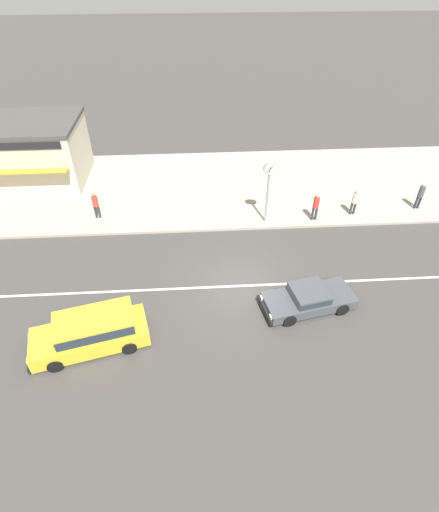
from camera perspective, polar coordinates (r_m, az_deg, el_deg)
ground_plane at (r=19.40m, az=2.98°, el=-4.29°), size 160.00×160.00×0.00m
lane_centre_stripe at (r=19.40m, az=2.98°, el=-4.28°), size 50.40×0.14×0.01m
kerb_strip at (r=27.06m, az=0.85°, el=9.98°), size 68.00×10.00×0.15m
minivan_yellow_1 at (r=17.17m, az=-17.75°, el=-10.13°), size 5.01×2.84×1.56m
sedan_dark_grey_2 at (r=18.47m, az=12.57°, el=-5.92°), size 4.43×2.47×1.06m
street_clock at (r=22.11m, az=7.07°, el=10.94°), size 0.69×0.22×3.71m
pedestrian_near_clock at (r=24.30m, az=-17.30°, el=7.15°), size 0.34×0.34×1.63m
pedestrian_mid_kerb at (r=24.85m, az=18.75°, el=7.50°), size 0.34×0.34×1.59m
pedestrian_by_shop at (r=23.66m, az=13.60°, el=7.09°), size 0.34×0.34×1.70m
pedestrian_far_end at (r=26.89m, az=26.82°, el=7.93°), size 0.34×0.34×1.71m
shopfront_corner_warung at (r=29.24m, az=-24.25°, el=13.46°), size 5.46×5.76×4.02m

